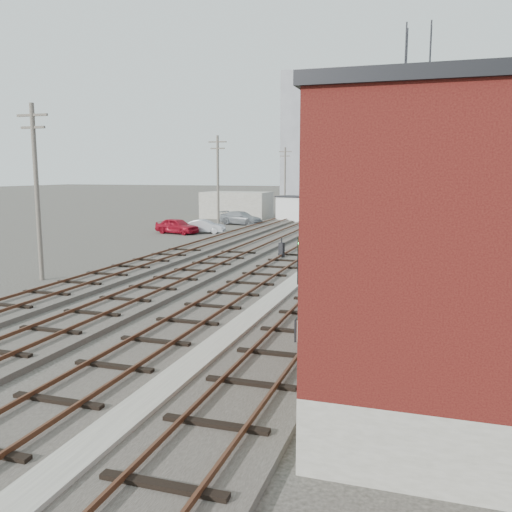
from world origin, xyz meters
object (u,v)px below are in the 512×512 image
at_px(signal_mast, 302,300).
at_px(car_red, 177,226).
at_px(car_silver, 205,226).
at_px(switch_stand, 282,250).
at_px(site_trailer, 307,209).
at_px(car_grey, 241,218).

xyz_separation_m(signal_mast, car_red, (-19.03, 31.92, -1.66)).
bearing_deg(signal_mast, car_silver, 116.86).
height_order(switch_stand, site_trailer, site_trailer).
relative_size(site_trailer, car_silver, 1.99).
bearing_deg(car_red, car_silver, -46.10).
bearing_deg(car_red, site_trailer, -15.87).
xyz_separation_m(site_trailer, car_red, (-8.75, -15.52, -0.74)).
relative_size(signal_mast, site_trailer, 0.54).
bearing_deg(switch_stand, signal_mast, -60.19).
xyz_separation_m(signal_mast, car_grey, (-16.32, 42.04, -1.66)).
bearing_deg(site_trailer, car_grey, -120.58).
xyz_separation_m(switch_stand, site_trailer, (-4.33, 27.25, 0.84)).
xyz_separation_m(signal_mast, site_trailer, (-10.28, 47.44, -0.91)).
bearing_deg(car_red, switch_stand, -118.33).
height_order(car_red, car_silver, car_red).
bearing_deg(car_red, car_grey, -1.44).
bearing_deg(site_trailer, switch_stand, -63.34).
bearing_deg(car_grey, signal_mast, -145.35).
xyz_separation_m(switch_stand, car_silver, (-10.88, 13.03, -0.01)).
distance_m(switch_stand, car_silver, 16.97).
distance_m(site_trailer, car_silver, 15.68).
relative_size(car_red, car_silver, 1.12).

